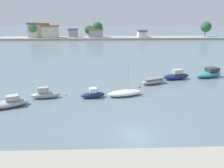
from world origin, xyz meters
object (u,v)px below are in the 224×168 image
(mooring_buoy_2, at_px, (33,84))
(moored_boat_1, at_px, (45,94))
(moored_boat_4, at_px, (153,81))
(mooring_buoy_4, at_px, (65,94))
(moored_boat_0, at_px, (7,103))
(moored_boat_2, at_px, (93,94))
(moored_boat_5, at_px, (176,76))
(moored_boat_6, at_px, (209,74))
(moored_boat_3, at_px, (125,93))
(mooring_buoy_3, at_px, (139,86))

(mooring_buoy_2, bearing_deg, moored_boat_1, -59.73)
(moored_boat_4, distance_m, mooring_buoy_4, 14.86)
(moored_boat_0, distance_m, moored_boat_1, 5.05)
(moored_boat_0, distance_m, mooring_buoy_4, 7.81)
(moored_boat_2, height_order, moored_boat_4, moored_boat_2)
(moored_boat_5, xyz_separation_m, mooring_buoy_4, (-18.78, -7.54, -0.53))
(moored_boat_5, height_order, moored_boat_6, moored_boat_5)
(moored_boat_1, xyz_separation_m, moored_boat_6, (27.98, 9.73, 0.13))
(moored_boat_0, bearing_deg, moored_boat_4, 1.50)
(moored_boat_1, height_order, moored_boat_3, moored_boat_3)
(moored_boat_2, distance_m, moored_boat_3, 4.60)
(moored_boat_6, height_order, mooring_buoy_4, moored_boat_6)
(mooring_buoy_4, bearing_deg, mooring_buoy_3, 15.37)
(moored_boat_0, relative_size, mooring_buoy_3, 16.68)
(moored_boat_2, relative_size, moored_boat_3, 0.68)
(moored_boat_1, relative_size, moored_boat_6, 0.70)
(mooring_buoy_2, height_order, mooring_buoy_4, mooring_buoy_4)
(moored_boat_6, xyz_separation_m, mooring_buoy_2, (-31.73, -3.30, -0.57))
(moored_boat_2, relative_size, mooring_buoy_4, 13.91)
(moored_boat_4, relative_size, moored_boat_6, 0.79)
(mooring_buoy_2, distance_m, mooring_buoy_3, 17.85)
(moored_boat_0, distance_m, mooring_buoy_2, 9.45)
(moored_boat_3, distance_m, moored_boat_6, 19.12)
(moored_boat_3, xyz_separation_m, mooring_buoy_3, (2.71, 3.70, -0.27))
(moored_boat_2, xyz_separation_m, moored_boat_4, (9.91, 6.09, -0.03))
(moored_boat_0, bearing_deg, mooring_buoy_3, -0.36)
(moored_boat_6, bearing_deg, mooring_buoy_4, 179.57)
(moored_boat_0, distance_m, moored_boat_4, 22.54)
(moored_boat_3, distance_m, mooring_buoy_3, 4.59)
(mooring_buoy_2, relative_size, mooring_buoy_4, 0.92)
(moored_boat_4, height_order, mooring_buoy_2, moored_boat_4)
(moored_boat_5, xyz_separation_m, moored_boat_6, (6.60, 1.13, 0.03))
(moored_boat_5, distance_m, mooring_buoy_4, 20.25)
(mooring_buoy_2, bearing_deg, mooring_buoy_4, -40.24)
(moored_boat_2, xyz_separation_m, moored_boat_3, (4.56, 0.55, -0.07))
(moored_boat_0, height_order, mooring_buoy_4, moored_boat_0)
(mooring_buoy_3, bearing_deg, moored_boat_6, 21.59)
(moored_boat_2, distance_m, mooring_buoy_4, 4.26)
(mooring_buoy_3, distance_m, mooring_buoy_4, 11.78)
(moored_boat_2, relative_size, mooring_buoy_3, 10.62)
(moored_boat_1, distance_m, moored_boat_4, 17.66)
(mooring_buoy_3, height_order, mooring_buoy_4, mooring_buoy_3)
(moored_boat_1, xyz_separation_m, mooring_buoy_4, (2.60, 1.06, -0.43))
(moored_boat_3, height_order, moored_boat_6, moored_boat_3)
(moored_boat_6, relative_size, mooring_buoy_4, 22.76)
(moored_boat_1, bearing_deg, mooring_buoy_4, 14.05)
(moored_boat_6, bearing_deg, moored_boat_0, -177.61)
(moored_boat_4, height_order, moored_boat_6, moored_boat_6)
(moored_boat_3, bearing_deg, moored_boat_1, 168.85)
(moored_boat_2, distance_m, moored_boat_4, 11.63)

